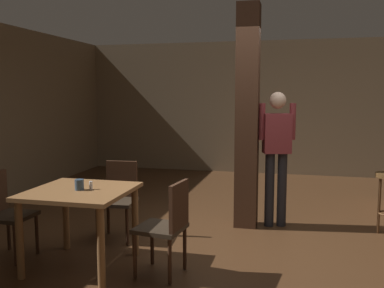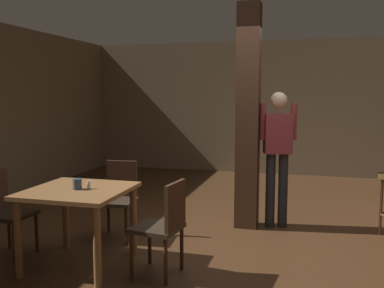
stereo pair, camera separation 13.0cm
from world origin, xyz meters
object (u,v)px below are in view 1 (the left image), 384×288
Objects in this scene: chair_west at (4,210)px; chair_north at (119,195)px; dining_table at (81,202)px; standing_person at (277,149)px; chair_east at (168,223)px; salt_shaker at (91,185)px; napkin_cup at (79,185)px.

chair_north is at bearing 44.50° from chair_west.
dining_table is 0.55× the size of standing_person.
chair_north is 1.00× the size of chair_west.
chair_east is at bearing -0.73° from chair_west.
salt_shaker is at bearing 1.32° from chair_west.
chair_north is at bearing -153.19° from standing_person.
chair_east is at bearing -116.59° from standing_person.
chair_west is at bearing -178.68° from salt_shaker.
chair_north and chair_east have the same top height.
dining_table is 1.06× the size of chair_north.
chair_west is at bearing 179.27° from chair_east.
standing_person is (0.90, 1.79, 0.50)m from chair_east.
chair_west is at bearing 177.92° from napkin_cup.
chair_north reaches higher than salt_shaker.
chair_east is 0.52× the size of standing_person.
dining_table is 0.89m from chair_west.
chair_east reaches higher than napkin_cup.
standing_person is (1.79, 1.78, 0.36)m from dining_table.
chair_north is at bearing 89.37° from napkin_cup.
standing_person is (1.69, 1.75, 0.19)m from salt_shaker.
salt_shaker reaches higher than dining_table.
chair_east is at bearing -45.79° from chair_north.
chair_east is (1.77, -0.02, 0.00)m from chair_west.
chair_east reaches higher than salt_shaker.
napkin_cup reaches higher than salt_shaker.
napkin_cup is at bearing -134.66° from standing_person.
chair_north reaches higher than dining_table.
dining_table is 0.18m from napkin_cup.
napkin_cup is (-0.88, -0.01, 0.32)m from chair_east.
chair_west is at bearing -135.50° from chair_north.
chair_north is at bearing 88.96° from dining_table.
salt_shaker is at bearing -133.99° from standing_person.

